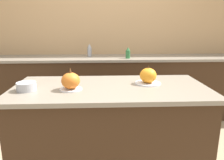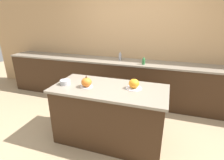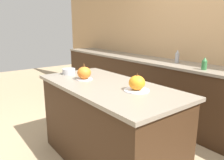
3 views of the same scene
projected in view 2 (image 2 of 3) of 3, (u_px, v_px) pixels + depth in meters
name	position (u px, v px, depth m)	size (l,w,h in m)	color
ground_plane	(110.00, 138.00, 2.82)	(12.00, 12.00, 0.00)	tan
wall_back	(134.00, 44.00, 3.93)	(8.00, 0.06, 2.50)	tan
kitchen_island	(110.00, 114.00, 2.67)	(1.65, 0.79, 0.89)	#382314
back_counter	(130.00, 82.00, 3.91)	(6.00, 0.60, 0.93)	#382314
pumpkin_cake_left	(87.00, 82.00, 2.51)	(0.18, 0.18, 0.19)	silver
pumpkin_cake_right	(134.00, 84.00, 2.46)	(0.23, 0.23, 0.17)	silver
bottle_tall	(120.00, 56.00, 3.85)	(0.06, 0.06, 0.19)	#99999E
bottle_short	(144.00, 61.00, 3.51)	(0.06, 0.06, 0.16)	#2D6B38
mixing_bowl	(65.00, 82.00, 2.62)	(0.15, 0.15, 0.07)	#ADADB2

